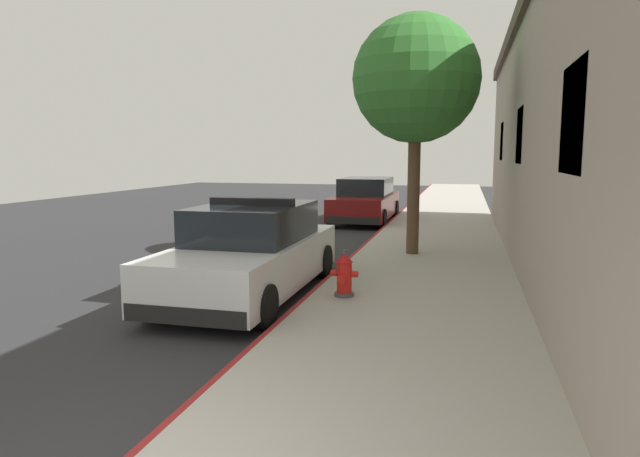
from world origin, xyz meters
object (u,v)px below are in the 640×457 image
Objects in this scene: parked_car_silver_ahead at (365,201)px; fire_hydrant at (344,275)px; street_tree at (416,80)px; police_cruiser at (252,253)px.

fire_hydrant is (1.59, -11.10, -0.25)m from parked_car_silver_ahead.
fire_hydrant is at bearing -81.87° from parked_car_silver_ahead.
fire_hydrant is 0.14× the size of street_tree.
parked_car_silver_ahead is 6.37× the size of fire_hydrant.
street_tree reaches higher than police_cruiser.
parked_car_silver_ahead is 0.91× the size of street_tree.
parked_car_silver_ahead reaches higher than fire_hydrant.
street_tree reaches higher than fire_hydrant.
parked_car_silver_ahead is at bearing 98.13° from fire_hydrant.
parked_car_silver_ahead is at bearing 108.41° from street_tree.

